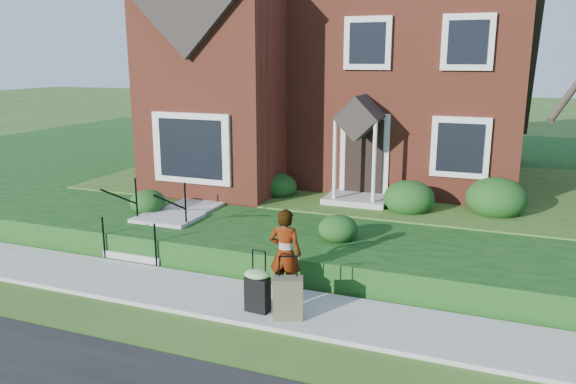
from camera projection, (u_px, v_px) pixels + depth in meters
The scene contains 10 objects.
ground at pixel (216, 299), 10.13m from camera, with size 120.00×120.00×0.00m, color #2D5119.
sidewalk at pixel (216, 297), 10.12m from camera, with size 60.00×1.60×0.08m, color #9E9B93.
terrace at pixel (482, 180), 18.51m from camera, with size 44.00×20.00×0.60m, color #103A10.
walkway at pixel (223, 193), 15.40m from camera, with size 1.20×6.00×0.06m, color #9E9B93.
main_house at pixel (352, 25), 17.68m from camera, with size 10.40×10.20×9.40m.
front_steps at pixel (157, 230), 12.58m from camera, with size 1.40×2.02×1.50m.
foundation_shrubs at pixel (305, 184), 14.46m from camera, with size 10.25×4.32×1.10m.
woman at pixel (285, 253), 9.86m from camera, with size 0.59×0.39×1.62m, color #999999.
suitcase_black at pixel (257, 288), 9.37m from camera, with size 0.47×0.40×1.06m.
suitcase_olive at pixel (288, 298), 9.13m from camera, with size 0.55×0.42×1.05m.
Camera 1 is at (4.64, -8.28, 4.23)m, focal length 35.00 mm.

